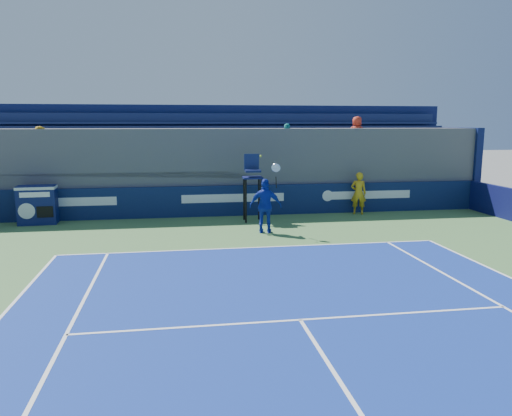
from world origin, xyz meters
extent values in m
imported|color=gold|center=(4.95, 16.62, 0.85)|extent=(0.70, 0.57, 1.68)
cube|color=white|center=(0.00, 11.88, 0.02)|extent=(10.97, 0.07, 0.00)
cube|color=white|center=(0.00, 6.40, 0.02)|extent=(8.23, 0.07, 0.00)
cube|color=#0C1943|center=(0.00, 17.10, 0.60)|extent=(20.40, 0.20, 1.20)
cube|color=white|center=(-6.00, 17.00, 0.72)|extent=(3.20, 0.01, 0.32)
cube|color=white|center=(0.00, 17.00, 0.72)|extent=(4.00, 0.01, 0.32)
cube|color=white|center=(5.50, 17.00, 0.72)|extent=(3.60, 0.01, 0.32)
cylinder|color=white|center=(3.80, 16.99, 0.72)|extent=(0.44, 0.01, 0.44)
cube|color=#0F184F|center=(-7.10, 16.58, 0.70)|extent=(1.34, 0.77, 1.40)
cube|color=silver|center=(-7.10, 16.58, 1.33)|extent=(1.36, 0.79, 0.10)
cylinder|color=silver|center=(-7.38, 16.20, 0.55)|extent=(0.56, 0.05, 0.56)
cube|color=black|center=(-6.78, 16.23, 0.50)|extent=(0.55, 0.05, 0.40)
cube|color=white|center=(-7.08, 16.22, 1.12)|extent=(1.00, 0.06, 0.18)
cylinder|color=black|center=(0.29, 15.59, 0.80)|extent=(0.07, 0.07, 1.60)
cylinder|color=black|center=(0.85, 15.58, 0.80)|extent=(0.07, 0.07, 1.60)
cylinder|color=black|center=(0.30, 16.15, 0.80)|extent=(0.07, 0.07, 1.60)
cylinder|color=black|center=(0.86, 16.14, 0.80)|extent=(0.07, 0.07, 1.60)
cube|color=#0E1347|center=(0.58, 15.87, 1.63)|extent=(0.71, 0.71, 0.06)
cube|color=#121945|center=(0.57, 15.77, 1.88)|extent=(0.56, 0.46, 0.08)
cube|color=#141F4C|center=(0.58, 16.13, 2.18)|extent=(0.55, 0.07, 0.60)
imported|color=#132AA2|center=(0.69, 13.82, 0.91)|extent=(1.13, 0.69, 1.79)
cylinder|color=black|center=(1.01, 13.65, 1.70)|extent=(0.08, 0.16, 0.39)
torus|color=silver|center=(0.98, 13.59, 2.18)|extent=(0.32, 0.21, 0.29)
cylinder|color=silver|center=(0.98, 13.59, 2.18)|extent=(0.26, 0.16, 0.24)
sphere|color=#C9E031|center=(0.52, 13.77, 2.55)|extent=(0.07, 0.07, 0.07)
cube|color=#49494E|center=(0.00, 19.00, 1.69)|extent=(20.40, 3.60, 3.38)
cube|color=#49494E|center=(0.00, 17.65, 1.48)|extent=(20.40, 0.90, 0.55)
cube|color=#131F49|center=(0.00, 17.55, 1.95)|extent=(20.00, 0.45, 0.08)
cube|color=#131F49|center=(0.00, 17.80, 2.15)|extent=(20.00, 0.06, 0.45)
cube|color=#49494E|center=(0.00, 18.55, 2.02)|extent=(20.40, 0.90, 0.55)
cube|color=#131F49|center=(0.00, 18.45, 2.50)|extent=(20.00, 0.45, 0.08)
cube|color=#131F49|center=(0.00, 18.70, 2.70)|extent=(20.00, 0.06, 0.45)
cube|color=#49494E|center=(0.00, 19.45, 2.58)|extent=(20.40, 0.90, 0.55)
cube|color=#131F49|center=(0.00, 19.35, 3.05)|extent=(20.00, 0.45, 0.08)
cube|color=#131F49|center=(0.00, 19.60, 3.25)|extent=(20.00, 0.06, 0.45)
cube|color=#49494E|center=(0.00, 20.35, 3.13)|extent=(20.40, 0.90, 0.55)
cube|color=#131F49|center=(0.00, 20.25, 3.60)|extent=(20.00, 0.45, 0.08)
cube|color=#131F49|center=(0.00, 20.50, 3.80)|extent=(20.00, 0.06, 0.45)
cube|color=#0C1647|center=(0.00, 20.95, 2.20)|extent=(20.80, 0.30, 4.40)
cube|color=#0C1647|center=(10.35, 19.00, 1.70)|extent=(0.30, 3.90, 3.40)
imported|color=gold|center=(-7.14, 17.60, 2.62)|extent=(0.94, 0.79, 1.71)
imported|color=teal|center=(2.26, 17.60, 2.67)|extent=(1.14, 0.69, 1.81)
imported|color=#B42D19|center=(5.49, 18.50, 3.10)|extent=(0.77, 0.50, 1.56)
camera|label=1|loc=(-2.19, -2.04, 3.58)|focal=35.00mm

